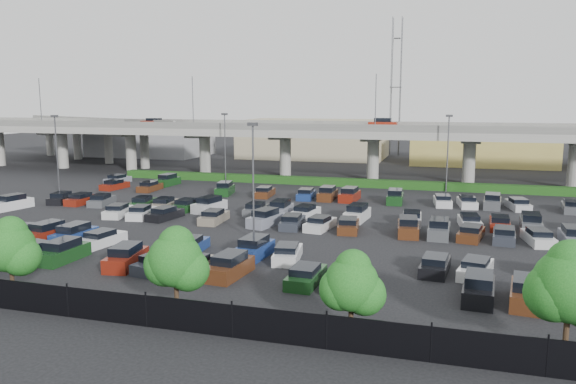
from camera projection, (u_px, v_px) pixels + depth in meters
The scene contains 10 objects.
ground at pixel (280, 221), 57.34m from camera, with size 280.00×280.00×0.00m, color black.
overpass at pixel (340, 134), 86.57m from camera, with size 150.00×13.00×15.80m.
on_ramp at pixel (94, 127), 111.45m from camera, with size 50.93×30.13×8.80m.
hedge at pixel (331, 182), 80.92m from camera, with size 66.00×1.60×1.10m, color #173810.
fence at pixel (129, 309), 30.69m from camera, with size 70.00×0.10×2.00m.
tree_row at pixel (153, 257), 31.45m from camera, with size 65.07×3.66×5.94m.
parked_cars at pixel (268, 222), 53.75m from camera, with size 63.22×41.63×1.67m.
light_poles at pixel (249, 157), 59.37m from camera, with size 66.90×48.38×10.30m.
distant_buildings at pixel (431, 143), 111.84m from camera, with size 138.00×24.00×9.00m.
comm_tower at pixel (396, 84), 123.78m from camera, with size 2.40×2.40×30.00m.
Camera 1 is at (16.53, -53.62, 12.19)m, focal length 35.00 mm.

